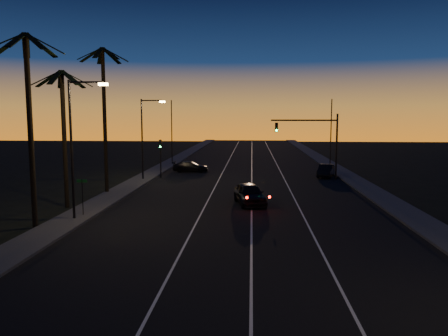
# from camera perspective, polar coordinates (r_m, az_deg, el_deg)

# --- Properties ---
(road) EXTENTS (20.00, 170.00, 0.01)m
(road) POSITION_cam_1_polar(r_m,az_deg,el_deg) (37.67, 2.87, -3.51)
(road) COLOR black
(road) RESTS_ON ground
(sidewalk_left) EXTENTS (2.40, 170.00, 0.16)m
(sidewalk_left) POSITION_cam_1_polar(r_m,az_deg,el_deg) (39.43, -13.65, -3.13)
(sidewalk_left) COLOR #363634
(sidewalk_left) RESTS_ON ground
(sidewalk_right) EXTENTS (2.40, 170.00, 0.16)m
(sidewalk_right) POSITION_cam_1_polar(r_m,az_deg,el_deg) (39.15, 19.52, -3.40)
(sidewalk_right) COLOR #363634
(sidewalk_right) RESTS_ON ground
(lane_stripe_left) EXTENTS (0.12, 160.00, 0.01)m
(lane_stripe_left) POSITION_cam_1_polar(r_m,az_deg,el_deg) (37.83, -1.68, -3.45)
(lane_stripe_left) COLOR silver
(lane_stripe_left) RESTS_ON road
(lane_stripe_mid) EXTENTS (0.12, 160.00, 0.01)m
(lane_stripe_mid) POSITION_cam_1_polar(r_m,az_deg,el_deg) (37.67, 3.63, -3.50)
(lane_stripe_mid) COLOR silver
(lane_stripe_mid) RESTS_ON road
(lane_stripe_right) EXTENTS (0.12, 160.00, 0.01)m
(lane_stripe_right) POSITION_cam_1_polar(r_m,az_deg,el_deg) (37.83, 8.95, -3.53)
(lane_stripe_right) COLOR silver
(lane_stripe_right) RESTS_ON road
(palm_near) EXTENTS (4.25, 4.16, 11.53)m
(palm_near) POSITION_cam_1_polar(r_m,az_deg,el_deg) (28.27, -24.09, 6.88)
(palm_near) COLOR black
(palm_near) RESTS_ON ground
(palm_mid) EXTENTS (4.25, 4.16, 10.03)m
(palm_mid) POSITION_cam_1_polar(r_m,az_deg,el_deg) (33.94, -20.21, 5.55)
(palm_mid) COLOR black
(palm_mid) RESTS_ON ground
(palm_far) EXTENTS (4.25, 4.16, 12.53)m
(palm_far) POSITION_cam_1_polar(r_m,az_deg,el_deg) (39.18, -15.37, 7.83)
(palm_far) COLOR black
(palm_far) RESTS_ON ground
(streetlight_left_near) EXTENTS (2.55, 0.26, 9.00)m
(streetlight_left_near) POSITION_cam_1_polar(r_m,az_deg,el_deg) (29.32, -18.81, 3.65)
(streetlight_left_near) COLOR black
(streetlight_left_near) RESTS_ON ground
(streetlight_left_far) EXTENTS (2.55, 0.26, 8.50)m
(streetlight_left_far) POSITION_cam_1_polar(r_m,az_deg,el_deg) (46.46, -10.29, 4.61)
(streetlight_left_far) COLOR black
(streetlight_left_far) RESTS_ON ground
(street_sign) EXTENTS (0.70, 0.06, 2.60)m
(street_sign) POSITION_cam_1_polar(r_m,az_deg,el_deg) (30.67, -18.01, -3.09)
(street_sign) COLOR black
(street_sign) RESTS_ON ground
(signal_mast) EXTENTS (7.10, 0.41, 7.00)m
(signal_mast) POSITION_cam_1_polar(r_m,az_deg,el_deg) (47.56, 11.73, 4.29)
(signal_mast) COLOR black
(signal_mast) RESTS_ON ground
(signal_post) EXTENTS (0.28, 0.37, 4.20)m
(signal_post) POSITION_cam_1_polar(r_m,az_deg,el_deg) (48.25, -8.30, 2.15)
(signal_post) COLOR black
(signal_post) RESTS_ON ground
(far_pole_left) EXTENTS (0.14, 0.14, 9.00)m
(far_pole_left) POSITION_cam_1_polar(r_m,az_deg,el_deg) (63.15, -6.84, 4.71)
(far_pole_left) COLOR black
(far_pole_left) RESTS_ON ground
(far_pole_right) EXTENTS (0.14, 0.14, 9.00)m
(far_pole_right) POSITION_cam_1_polar(r_m,az_deg,el_deg) (60.03, 13.79, 4.46)
(far_pole_right) COLOR black
(far_pole_right) RESTS_ON ground
(lead_car) EXTENTS (2.95, 5.58, 1.63)m
(lead_car) POSITION_cam_1_polar(r_m,az_deg,el_deg) (33.53, 3.37, -3.38)
(lead_car) COLOR black
(lead_car) RESTS_ON road
(right_car) EXTENTS (2.62, 4.45, 1.39)m
(right_car) POSITION_cam_1_polar(r_m,az_deg,el_deg) (49.79, 13.16, -0.35)
(right_car) COLOR black
(right_car) RESTS_ON road
(cross_car) EXTENTS (4.36, 1.82, 1.26)m
(cross_car) POSITION_cam_1_polar(r_m,az_deg,el_deg) (53.10, -4.41, 0.18)
(cross_car) COLOR black
(cross_car) RESTS_ON road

